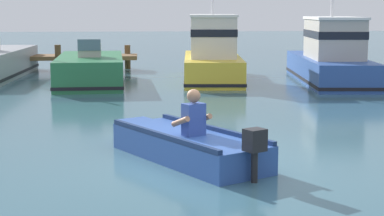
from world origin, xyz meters
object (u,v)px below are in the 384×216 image
(moored_boat_green, at_px, (91,71))
(moored_boat_blue, at_px, (331,58))
(rowboat_with_person, at_px, (186,144))
(moored_boat_yellow, at_px, (212,57))

(moored_boat_green, height_order, moored_boat_blue, moored_boat_blue)
(moored_boat_blue, bearing_deg, moored_boat_green, 178.66)
(moored_boat_blue, bearing_deg, rowboat_with_person, -117.68)
(rowboat_with_person, xyz_separation_m, moored_boat_green, (-2.43, 10.85, 0.19))
(moored_boat_yellow, bearing_deg, moored_boat_blue, -10.90)
(rowboat_with_person, bearing_deg, moored_boat_blue, 62.32)
(moored_boat_green, relative_size, moored_boat_blue, 0.80)
(rowboat_with_person, xyz_separation_m, moored_boat_blue, (5.59, 10.66, 0.55))
(rowboat_with_person, distance_m, moored_boat_yellow, 11.56)
(rowboat_with_person, height_order, moored_boat_green, moored_boat_green)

